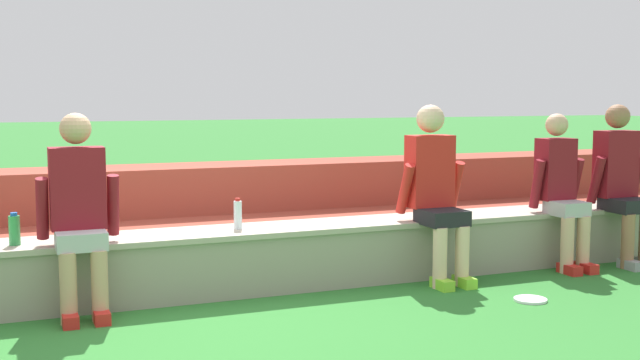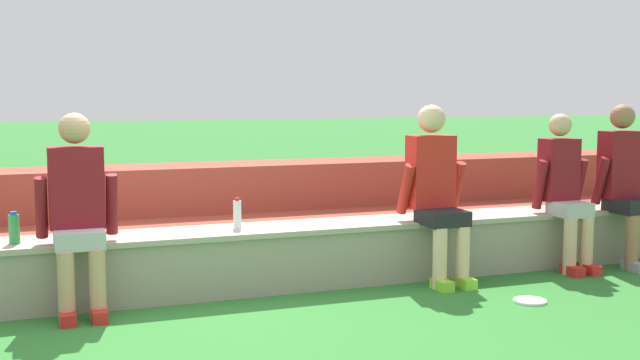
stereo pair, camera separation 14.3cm
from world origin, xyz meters
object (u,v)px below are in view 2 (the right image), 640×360
person_center (436,188)px  water_bottle_mid_right (14,229)px  person_right_of_center (565,189)px  person_left_of_center (78,208)px  person_far_right (626,181)px  frisbee (530,301)px  water_bottle_near_left (237,214)px

person_center → water_bottle_mid_right: size_ratio=6.35×
person_center → water_bottle_mid_right: bearing=176.6°
person_right_of_center → person_left_of_center: bearing=179.9°
person_far_right → frisbee: bearing=-152.8°
person_right_of_center → water_bottle_near_left: 2.81m
person_left_of_center → water_bottle_near_left: bearing=11.8°
person_far_right → frisbee: 1.87m
water_bottle_mid_right → frisbee: water_bottle_mid_right is taller
person_far_right → water_bottle_near_left: bearing=175.1°
person_center → person_far_right: (1.84, -0.05, -0.01)m
person_right_of_center → frisbee: (-0.92, -0.83, -0.68)m
frisbee → water_bottle_mid_right: bearing=163.5°
person_right_of_center → person_far_right: bearing=-3.8°
person_left_of_center → water_bottle_near_left: size_ratio=5.82×
person_right_of_center → frisbee: 1.41m
person_center → frisbee: 1.16m
person_left_of_center → person_far_right: size_ratio=0.97×
water_bottle_near_left → water_bottle_mid_right: size_ratio=1.06×
person_far_right → water_bottle_near_left: 3.42m
water_bottle_near_left → person_left_of_center: bearing=-168.2°
water_bottle_near_left → frisbee: (1.88, -1.08, -0.58)m
person_right_of_center → water_bottle_near_left: (-2.80, 0.25, -0.10)m
person_right_of_center → person_far_right: 0.61m
person_right_of_center → frisbee: bearing=-138.0°
water_bottle_near_left → water_bottle_mid_right: bearing=-178.0°
person_far_right → water_bottle_mid_right: person_far_right is taller
person_left_of_center → person_center: person_center is taller
person_far_right → person_right_of_center: bearing=176.2°
person_far_right → water_bottle_mid_right: 4.99m
person_center → water_bottle_near_left: person_center is taller
person_left_of_center → frisbee: 3.24m
person_left_of_center → water_bottle_near_left: 1.20m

